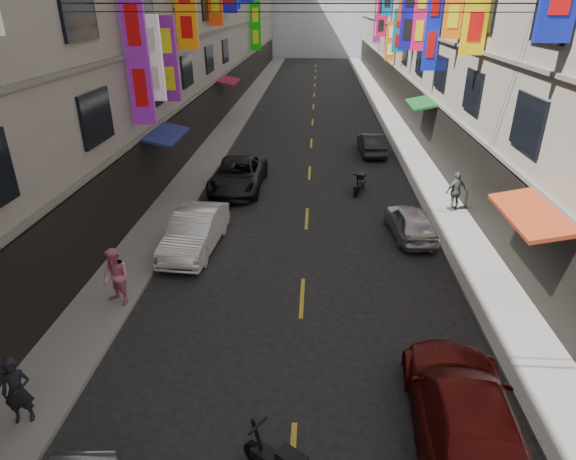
# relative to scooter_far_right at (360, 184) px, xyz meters

# --- Properties ---
(sidewalk_left) EXTENTS (2.00, 90.00, 0.12)m
(sidewalk_left) POSITION_rel_scooter_far_right_xyz_m (-8.44, 14.76, -0.38)
(sidewalk_left) COLOR slate
(sidewalk_left) RESTS_ON ground
(sidewalk_right) EXTENTS (2.00, 90.00, 0.12)m
(sidewalk_right) POSITION_rel_scooter_far_right_xyz_m (3.56, 14.76, -0.38)
(sidewalk_right) COLOR slate
(sidewalk_right) RESTS_ON ground
(street_awnings) EXTENTS (13.99, 35.20, 0.41)m
(street_awnings) POSITION_rel_scooter_far_right_xyz_m (-3.70, -1.24, 2.56)
(street_awnings) COLOR #154F1A
(street_awnings) RESTS_ON ground
(lane_markings) EXTENTS (0.12, 80.20, 0.01)m
(lane_markings) POSITION_rel_scooter_far_right_xyz_m (-2.44, 11.76, -0.44)
(lane_markings) COLOR gold
(lane_markings) RESTS_ON ground
(scooter_far_right) EXTENTS (0.75, 1.75, 1.14)m
(scooter_far_right) POSITION_rel_scooter_far_right_xyz_m (0.00, 0.00, 0.00)
(scooter_far_right) COLOR black
(scooter_far_right) RESTS_ON ground
(car_left_mid) EXTENTS (1.81, 4.45, 1.44)m
(car_left_mid) POSITION_rel_scooter_far_right_xyz_m (-6.44, -6.24, 0.28)
(car_left_mid) COLOR white
(car_left_mid) RESTS_ON ground
(car_left_far) EXTENTS (2.46, 5.13, 1.41)m
(car_left_far) POSITION_rel_scooter_far_right_xyz_m (-5.84, 0.14, 0.26)
(car_left_far) COLOR black
(car_left_far) RESTS_ON ground
(car_right_near) EXTENTS (2.38, 5.23, 1.49)m
(car_right_near) POSITION_rel_scooter_far_right_xyz_m (0.99, -14.38, 0.30)
(car_right_near) COLOR #5B110F
(car_right_near) RESTS_ON ground
(car_right_mid) EXTENTS (1.77, 3.64, 1.20)m
(car_right_mid) POSITION_rel_scooter_far_right_xyz_m (1.56, -4.68, 0.16)
(car_right_mid) COLOR silver
(car_right_mid) RESTS_ON ground
(car_right_far) EXTENTS (1.50, 3.83, 1.24)m
(car_right_far) POSITION_rel_scooter_far_right_xyz_m (1.17, 6.51, 0.18)
(car_right_far) COLOR #25262C
(car_right_far) RESTS_ON ground
(pedestrian_lnear) EXTENTS (0.72, 0.68, 1.60)m
(pedestrian_lnear) POSITION_rel_scooter_far_right_xyz_m (-8.21, -14.49, 0.48)
(pedestrian_lnear) COLOR black
(pedestrian_lnear) RESTS_ON sidewalk_left
(pedestrian_lfar) EXTENTS (1.05, 0.94, 1.78)m
(pedestrian_lfar) POSITION_rel_scooter_far_right_xyz_m (-7.84, -10.04, 0.57)
(pedestrian_lfar) COLOR pink
(pedestrian_lfar) RESTS_ON sidewalk_left
(pedestrian_rfar) EXTENTS (1.14, 0.91, 1.70)m
(pedestrian_rfar) POSITION_rel_scooter_far_right_xyz_m (3.85, -2.19, 0.53)
(pedestrian_rfar) COLOR #515153
(pedestrian_rfar) RESTS_ON sidewalk_right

